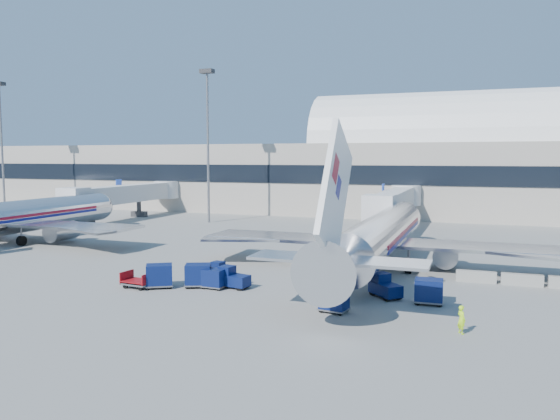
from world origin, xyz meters
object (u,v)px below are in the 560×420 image
at_px(airliner_mid, 10,218).
at_px(barrier_mid, 522,280).
at_px(tug_lead, 232,278).
at_px(tug_left, 221,270).
at_px(mast_far_west, 1,128).
at_px(cart_train_b, 198,275).
at_px(tug_right, 385,287).
at_px(airliner_main, 380,236).
at_px(jetbridge_mid, 131,194).
at_px(mast_west, 208,123).
at_px(cart_train_c, 159,275).
at_px(ramp_worker, 461,320).
at_px(cart_solo_near, 334,300).
at_px(barrier_near, 476,277).
at_px(jetbridge_near, 396,201).
at_px(cart_solo_far, 429,291).
at_px(cart_train_a, 214,278).
at_px(cart_open_red, 138,282).

bearing_deg(airliner_mid, barrier_mid, -2.69).
height_order(tug_lead, tug_left, tug_lead).
height_order(mast_far_west, cart_train_b, mast_far_west).
distance_m(tug_right, tug_left, 13.66).
xyz_separation_m(airliner_main, mast_far_west, (-70.00, 25.49, 11.87)).
distance_m(jetbridge_mid, mast_west, 18.06).
relative_size(airliner_main, mast_west, 1.65).
distance_m(cart_train_c, ramp_worker, 21.90).
bearing_deg(tug_right, cart_solo_near, -70.34).
xyz_separation_m(mast_west, cart_train_b, (18.31, -36.91, -13.86)).
bearing_deg(tug_left, mast_west, 43.39).
distance_m(barrier_near, barrier_mid, 3.30).
xyz_separation_m(barrier_mid, tug_right, (-9.30, -7.01, 0.29)).
xyz_separation_m(jetbridge_near, cart_solo_near, (2.01, -40.71, -3.11)).
distance_m(mast_far_west, ramp_worker, 88.88).
height_order(tug_left, cart_solo_far, cart_solo_far).
bearing_deg(mast_far_west, jetbridge_mid, 1.81).
height_order(tug_lead, cart_train_a, tug_lead).
bearing_deg(cart_train_c, mast_west, 80.94).
bearing_deg(tug_lead, cart_train_c, -150.06).
height_order(mast_far_west, cart_solo_near, mast_far_west).
bearing_deg(airliner_mid, tug_lead, -18.08).
xyz_separation_m(jetbridge_near, cart_open_red, (-13.38, -39.52, -3.51)).
bearing_deg(cart_solo_near, mast_west, 136.43).
height_order(airliner_mid, barrier_near, airliner_mid).
relative_size(barrier_mid, cart_solo_near, 1.55).
xyz_separation_m(airliner_mid, cart_solo_far, (47.07, -10.37, -2.03)).
height_order(tug_right, ramp_worker, tug_right).
xyz_separation_m(mast_west, cart_solo_near, (29.61, -39.90, -13.98)).
xyz_separation_m(jetbridge_near, barrier_near, (10.40, -28.81, -3.48)).
height_order(airliner_main, cart_open_red, airliner_main).
xyz_separation_m(cart_train_a, cart_solo_near, (9.96, -2.99, 0.03)).
bearing_deg(mast_west, cart_open_red, -69.83).
relative_size(barrier_near, barrier_mid, 1.00).
height_order(jetbridge_mid, cart_open_red, jetbridge_mid).
bearing_deg(cart_train_c, cart_solo_far, -24.86).
relative_size(mast_far_west, tug_left, 9.85).
bearing_deg(airliner_main, cart_train_c, -138.64).
bearing_deg(jetbridge_mid, barrier_near, -28.80).
xyz_separation_m(cart_train_b, cart_train_c, (-2.63, -1.19, 0.01)).
xyz_separation_m(cart_solo_far, cart_open_red, (-20.86, -2.84, -0.47)).
xyz_separation_m(airliner_mid, barrier_near, (50.00, -2.51, -2.48)).
bearing_deg(cart_train_c, ramp_worker, -40.57).
height_order(cart_train_b, cart_open_red, cart_train_b).
distance_m(airliner_mid, cart_train_a, 33.71).
xyz_separation_m(tug_lead, ramp_worker, (16.52, -5.38, 0.07)).
relative_size(barrier_mid, tug_lead, 1.13).
bearing_deg(cart_solo_near, mast_far_west, 160.03).
xyz_separation_m(airliner_main, cart_open_red, (-15.78, -13.21, -2.50)).
bearing_deg(cart_train_a, cart_solo_far, 7.14).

